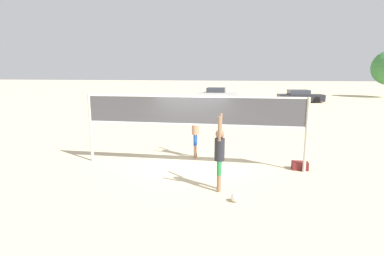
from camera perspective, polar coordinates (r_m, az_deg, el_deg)
ground_plane at (r=10.61m, az=0.00°, el=-7.23°), size 200.00×200.00×0.00m
volleyball_net at (r=10.20m, az=0.00°, el=2.43°), size 7.62×0.10×2.47m
player_spiker at (r=8.22m, az=5.26°, el=-4.44°), size 0.28×0.71×2.14m
player_blocker at (r=11.33m, az=0.66°, el=0.14°), size 0.28×0.72×2.25m
volleyball at (r=7.88m, az=8.30°, el=-12.97°), size 0.24×0.24×0.24m
gear_bag at (r=10.84m, az=19.86°, el=-6.76°), size 0.52×0.32×0.27m
parked_car_near at (r=33.90m, az=4.92°, el=6.28°), size 4.53×2.04×1.51m
parked_car_mid at (r=34.60m, az=19.88°, el=5.65°), size 4.85×2.25×1.33m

